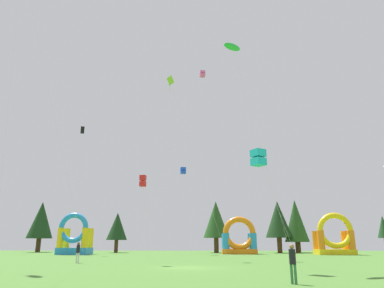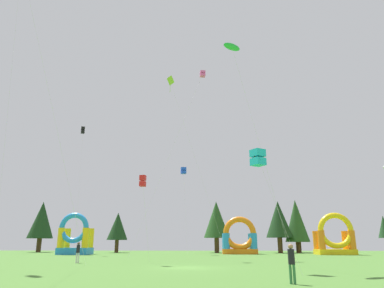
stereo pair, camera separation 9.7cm
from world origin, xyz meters
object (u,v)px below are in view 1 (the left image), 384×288
(kite_green_parafoil, at_px, (232,48))
(person_near_camera, at_px, (78,250))
(kite_cyan_box, at_px, (258,158))
(person_left_edge, at_px, (293,260))
(kite_red_box, at_px, (143,181))
(inflatable_blue_arch, at_px, (74,239))
(kite_lime_diamond, at_px, (170,83))
(kite_pink_box, at_px, (202,75))
(inflatable_orange_dome, at_px, (239,241))
(kite_blue_box, at_px, (183,171))
(kite_black_box, at_px, (82,130))
(inflatable_red_slide, at_px, (335,239))

(kite_green_parafoil, bearing_deg, person_near_camera, 155.47)
(kite_cyan_box, relative_size, person_left_edge, 4.66)
(kite_red_box, bearing_deg, kite_green_parafoil, -30.22)
(person_left_edge, relative_size, inflatable_blue_arch, 0.27)
(person_left_edge, distance_m, inflatable_blue_arch, 47.31)
(kite_lime_diamond, xyz_separation_m, kite_pink_box, (4.26, 2.22, 2.18))
(kite_green_parafoil, relative_size, person_left_edge, 10.47)
(inflatable_orange_dome, bearing_deg, kite_blue_box, -169.53)
(kite_cyan_box, bearing_deg, kite_blue_box, 102.37)
(kite_green_parafoil, xyz_separation_m, person_near_camera, (-14.24, 6.50, -16.73))
(kite_blue_box, relative_size, person_left_edge, 8.21)
(kite_black_box, distance_m, person_near_camera, 32.18)
(kite_green_parafoil, relative_size, kite_black_box, 0.86)
(person_left_edge, bearing_deg, inflatable_orange_dome, 111.42)
(kite_cyan_box, bearing_deg, kite_red_box, 141.67)
(kite_blue_box, relative_size, person_near_camera, 7.67)
(kite_lime_diamond, bearing_deg, kite_pink_box, 27.55)
(kite_black_box, height_order, inflatable_orange_dome, kite_black_box)
(kite_black_box, relative_size, person_left_edge, 12.15)
(kite_pink_box, height_order, inflatable_orange_dome, kite_pink_box)
(person_near_camera, height_order, inflatable_red_slide, inflatable_red_slide)
(person_near_camera, relative_size, person_left_edge, 1.07)
(kite_lime_diamond, bearing_deg, kite_black_box, 140.03)
(inflatable_red_slide, bearing_deg, kite_black_box, -178.55)
(kite_green_parafoil, distance_m, kite_black_box, 38.65)
(kite_pink_box, distance_m, inflatable_red_slide, 32.83)
(person_left_edge, height_order, inflatable_orange_dome, inflatable_orange_dome)
(kite_red_box, bearing_deg, kite_lime_diamond, 85.02)
(kite_black_box, xyz_separation_m, person_near_camera, (9.49, -23.89, -19.35))
(kite_red_box, xyz_separation_m, person_near_camera, (-6.10, 1.76, -6.11))
(person_near_camera, height_order, person_left_edge, person_near_camera)
(kite_lime_diamond, relative_size, kite_cyan_box, 2.87)
(inflatable_red_slide, height_order, inflatable_orange_dome, inflatable_red_slide)
(kite_black_box, bearing_deg, kite_pink_box, -29.27)
(kite_black_box, bearing_deg, person_left_edge, -57.93)
(kite_red_box, distance_m, kite_green_parafoil, 14.20)
(person_near_camera, bearing_deg, kite_red_box, -30.05)
(kite_pink_box, xyz_separation_m, inflatable_red_slide, (20.33, 12.75, -22.40))
(person_left_edge, xyz_separation_m, inflatable_red_slide, (15.88, 41.46, 1.25))
(kite_lime_diamond, xyz_separation_m, inflatable_red_slide, (24.59, 14.97, -20.22))
(inflatable_blue_arch, bearing_deg, kite_red_box, -58.96)
(kite_lime_diamond, distance_m, kite_blue_box, 18.52)
(kite_green_parafoil, relative_size, kite_blue_box, 1.28)
(kite_lime_diamond, bearing_deg, person_near_camera, -125.54)
(kite_black_box, xyz_separation_m, inflatable_red_slide, (41.20, 1.04, -18.16))
(kite_black_box, height_order, person_near_camera, kite_black_box)
(inflatable_red_slide, bearing_deg, kite_cyan_box, -115.26)
(person_near_camera, height_order, inflatable_orange_dome, inflatable_orange_dome)
(inflatable_red_slide, xyz_separation_m, inflatable_blue_arch, (-40.88, -1.32, 0.05))
(inflatable_blue_arch, bearing_deg, inflatable_orange_dome, 9.41)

